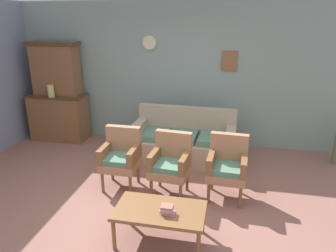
{
  "coord_description": "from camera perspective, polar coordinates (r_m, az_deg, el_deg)",
  "views": [
    {
      "loc": [
        0.97,
        -3.26,
        2.44
      ],
      "look_at": [
        0.06,
        1.1,
        0.85
      ],
      "focal_mm": 33.33,
      "sensor_mm": 36.0,
      "label": 1
    }
  ],
  "objects": [
    {
      "name": "vase_on_cabinet",
      "position": [
        6.49,
        -20.63,
        6.03
      ],
      "size": [
        0.13,
        0.13,
        0.24
      ],
      "primitive_type": "cylinder",
      "color": "tan",
      "rests_on": "side_cabinet"
    },
    {
      "name": "armchair_by_doorway",
      "position": [
        4.39,
        10.79,
        -6.96
      ],
      "size": [
        0.55,
        0.52,
        0.9
      ],
      "color": "#9E6B4C",
      "rests_on": "ground"
    },
    {
      "name": "side_cabinet",
      "position": [
        6.77,
        -19.23,
        1.6
      ],
      "size": [
        1.16,
        0.55,
        0.93
      ],
      "color": "brown",
      "rests_on": "ground"
    },
    {
      "name": "wall_back_with_decor",
      "position": [
        6.06,
        2.38,
        9.3
      ],
      "size": [
        6.4,
        0.09,
        2.7
      ],
      "color": "gray",
      "rests_on": "ground"
    },
    {
      "name": "armchair_near_cabinet",
      "position": [
        4.63,
        -8.62,
        -5.34
      ],
      "size": [
        0.52,
        0.49,
        0.9
      ],
      "color": "#9E6B4C",
      "rests_on": "ground"
    },
    {
      "name": "book_stack_on_table",
      "position": [
        3.46,
        -0.16,
        -15.03
      ],
      "size": [
        0.16,
        0.11,
        0.1
      ],
      "color": "pink",
      "rests_on": "coffee_table"
    },
    {
      "name": "coffee_table",
      "position": [
        3.58,
        -1.49,
        -15.54
      ],
      "size": [
        1.0,
        0.56,
        0.42
      ],
      "color": "brown",
      "rests_on": "ground"
    },
    {
      "name": "ground_plane",
      "position": [
        4.18,
        -4.08,
        -16.1
      ],
      "size": [
        7.68,
        7.68,
        0.0
      ],
      "primitive_type": "plane",
      "color": "#84564C"
    },
    {
      "name": "floral_couch",
      "position": [
        5.49,
        2.91,
        -3.03
      ],
      "size": [
        1.78,
        0.85,
        0.9
      ],
      "color": "gray",
      "rests_on": "ground"
    },
    {
      "name": "cabinet_upper_hutch",
      "position": [
        6.62,
        -19.84,
        9.93
      ],
      "size": [
        0.99,
        0.38,
        1.03
      ],
      "color": "brown",
      "rests_on": "side_cabinet"
    },
    {
      "name": "armchair_row_middle",
      "position": [
        4.39,
        0.51,
        -6.57
      ],
      "size": [
        0.56,
        0.54,
        0.9
      ],
      "color": "#9E6B4C",
      "rests_on": "ground"
    }
  ]
}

